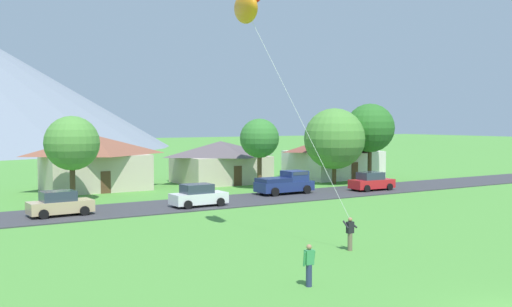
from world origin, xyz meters
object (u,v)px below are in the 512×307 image
tree_center (370,128)px  parked_car_white_mid_east (198,196)px  pickup_truck_navy_east_side (286,183)px  house_rightmost (221,161)px  parked_car_red_east_end (371,182)px  house_left_center (95,162)px  house_right_center (333,156)px  parked_car_tan_west_end (60,204)px  kite_flyer_with_kite (249,13)px  watcher_person (309,264)px  tree_near_left (72,143)px  tree_right_of_center (334,139)px  tree_near_right (259,139)px

tree_center → parked_car_white_mid_east: size_ratio=1.97×
pickup_truck_navy_east_side → tree_center: bearing=17.8°
house_rightmost → parked_car_red_east_end: size_ratio=2.20×
house_left_center → parked_car_white_mid_east: bearing=-77.3°
pickup_truck_navy_east_side → house_right_center: bearing=36.7°
parked_car_tan_west_end → kite_flyer_with_kite: bearing=-62.1°
house_right_center → pickup_truck_navy_east_side: (-13.36, -9.95, -1.41)m
house_rightmost → kite_flyer_with_kite: kite_flyer_with_kite is taller
parked_car_tan_west_end → watcher_person: 22.76m
tree_near_left → kite_flyer_with_kite: bearing=-77.8°
pickup_truck_navy_east_side → watcher_person: (-15.44, -24.18, -0.18)m
house_rightmost → pickup_truck_navy_east_side: house_rightmost is taller
tree_center → watcher_person: size_ratio=4.98×
parked_car_tan_west_end → tree_near_left: bearing=69.5°
tree_right_of_center → tree_center: bearing=-2.1°
parked_car_white_mid_east → house_right_center: bearing=28.8°
house_left_center → tree_right_of_center: bearing=-18.7°
house_left_center → parked_car_tan_west_end: size_ratio=2.31×
house_left_center → parked_car_red_east_end: house_left_center is taller
tree_center → tree_right_of_center: bearing=177.9°
house_rightmost → tree_center: tree_center is taller
tree_near_right → tree_center: bearing=-1.3°
tree_near_right → parked_car_tan_west_end: (-20.03, -6.61, -3.94)m
tree_near_left → parked_car_red_east_end: tree_near_left is taller
house_left_center → tree_near_right: (13.51, -7.50, 2.14)m
tree_near_left → parked_car_red_east_end: bearing=-15.8°
tree_right_of_center → parked_car_tan_west_end: 29.96m
tree_center → pickup_truck_navy_east_side: bearing=-162.2°
tree_center → parked_car_tan_west_end: bearing=-169.4°
kite_flyer_with_kite → house_left_center: bearing=91.1°
tree_near_left → tree_right_of_center: tree_right_of_center is taller
tree_center → parked_car_tan_west_end: size_ratio=1.95×
house_rightmost → tree_near_right: tree_near_right is taller
house_rightmost → pickup_truck_navy_east_side: bearing=-89.3°
parked_car_red_east_end → watcher_person: (-23.71, -22.22, 0.01)m
pickup_truck_navy_east_side → kite_flyer_with_kite: (-12.75, -15.11, 11.18)m
parked_car_white_mid_east → parked_car_tan_west_end: bearing=174.5°
tree_center → tree_near_right: tree_center is taller
house_rightmost → tree_right_of_center: 12.07m
tree_near_right → house_right_center: bearing=21.6°
house_right_center → tree_center: tree_center is taller
pickup_truck_navy_east_side → kite_flyer_with_kite: bearing=-130.2°
tree_right_of_center → parked_car_tan_west_end: (-29.00, -6.48, -3.79)m
house_rightmost → watcher_person: (-15.29, -36.04, -1.39)m
parked_car_red_east_end → tree_right_of_center: bearing=81.8°
parked_car_tan_west_end → kite_flyer_with_kite: (7.03, -13.27, 11.38)m
house_right_center → house_left_center: bearing=175.0°
house_rightmost → parked_car_red_east_end: 16.25m
tree_right_of_center → kite_flyer_with_kite: kite_flyer_with_kite is taller
house_right_center → parked_car_white_mid_east: bearing=-151.2°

